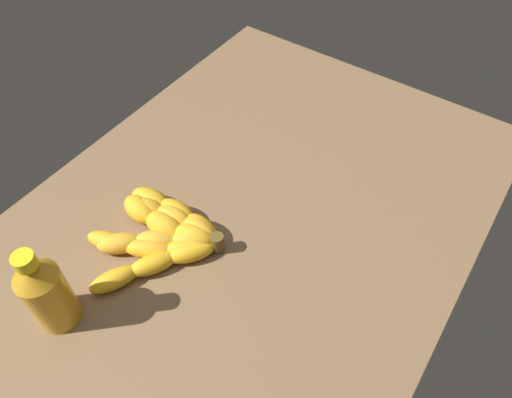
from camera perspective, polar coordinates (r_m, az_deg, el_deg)
The scene contains 3 objects.
ground_plane at distance 74.87cm, azimuth -2.53°, elevation -4.54°, with size 97.86×64.43×3.32cm, color brown.
banana_bunch at distance 72.69cm, azimuth -10.84°, elevation -3.72°, with size 19.50×18.60×3.77cm.
honey_bottle at distance 65.79cm, azimuth -23.81°, elevation -10.07°, with size 5.57×5.57×14.47cm.
Camera 1 is at (-33.60, -27.18, 59.48)cm, focal length 33.54 mm.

